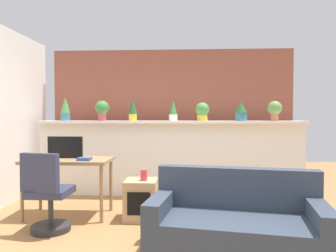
{
  "coord_description": "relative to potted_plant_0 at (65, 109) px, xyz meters",
  "views": [
    {
      "loc": [
        0.25,
        -3.19,
        1.31
      ],
      "look_at": [
        0.01,
        1.12,
        1.17
      ],
      "focal_mm": 34.04,
      "sensor_mm": 36.0,
      "label": 1
    }
  ],
  "objects": [
    {
      "name": "ground_plane",
      "position": [
        1.74,
        -1.99,
        -1.43
      ],
      "size": [
        12.0,
        12.0,
        0.0
      ],
      "primitive_type": "plane",
      "color": "#9E7042"
    },
    {
      "name": "divider_wall",
      "position": [
        1.74,
        0.01,
        -0.83
      ],
      "size": [
        4.3,
        0.16,
        1.19
      ],
      "primitive_type": "cube",
      "color": "white",
      "rests_on": "ground"
    },
    {
      "name": "plant_shelf",
      "position": [
        1.74,
        -0.03,
        -0.22
      ],
      "size": [
        4.3,
        0.38,
        0.04
      ],
      "primitive_type": "cube",
      "color": "white",
      "rests_on": "divider_wall"
    },
    {
      "name": "brick_wall_behind",
      "position": [
        1.74,
        0.61,
        -0.18
      ],
      "size": [
        4.3,
        0.1,
        2.5
      ],
      "primitive_type": "cube",
      "color": "#9E5442",
      "rests_on": "ground"
    },
    {
      "name": "potted_plant_0",
      "position": [
        0.0,
        0.0,
        0.0
      ],
      "size": [
        0.15,
        0.15,
        0.4
      ],
      "color": "#386B84",
      "rests_on": "plant_shelf"
    },
    {
      "name": "potted_plant_1",
      "position": [
        0.63,
        -0.03,
        -0.01
      ],
      "size": [
        0.23,
        0.23,
        0.33
      ],
      "color": "#B7474C",
      "rests_on": "plant_shelf"
    },
    {
      "name": "potted_plant_2",
      "position": [
        1.13,
        -0.04,
        -0.02
      ],
      "size": [
        0.14,
        0.14,
        0.36
      ],
      "color": "gold",
      "rests_on": "plant_shelf"
    },
    {
      "name": "potted_plant_3",
      "position": [
        1.79,
        0.0,
        -0.04
      ],
      "size": [
        0.14,
        0.14,
        0.34
      ],
      "color": "silver",
      "rests_on": "plant_shelf"
    },
    {
      "name": "potted_plant_4",
      "position": [
        2.26,
        -0.0,
        -0.04
      ],
      "size": [
        0.22,
        0.22,
        0.3
      ],
      "color": "gold",
      "rests_on": "plant_shelf"
    },
    {
      "name": "potted_plant_5",
      "position": [
        2.88,
        -0.05,
        -0.04
      ],
      "size": [
        0.2,
        0.2,
        0.3
      ],
      "color": "#386B84",
      "rests_on": "plant_shelf"
    },
    {
      "name": "potted_plant_6",
      "position": [
        3.42,
        -0.0,
        -0.01
      ],
      "size": [
        0.22,
        0.22,
        0.32
      ],
      "color": "#C66B42",
      "rests_on": "plant_shelf"
    },
    {
      "name": "desk",
      "position": [
        0.46,
        -1.12,
        -0.76
      ],
      "size": [
        1.1,
        0.6,
        0.75
      ],
      "color": "#99754C",
      "rests_on": "ground"
    },
    {
      "name": "tv_monitor",
      "position": [
        0.39,
        -1.04,
        -0.54
      ],
      "size": [
        0.47,
        0.04,
        0.29
      ],
      "primitive_type": "cube",
      "color": "black",
      "rests_on": "desk"
    },
    {
      "name": "office_chair",
      "position": [
        0.45,
        -1.73,
        -1.04
      ],
      "size": [
        0.48,
        0.48,
        0.91
      ],
      "color": "#262628",
      "rests_on": "ground"
    },
    {
      "name": "side_cube_shelf",
      "position": [
        1.43,
        -1.21,
        -1.18
      ],
      "size": [
        0.4,
        0.41,
        0.5
      ],
      "color": "tan",
      "rests_on": "ground"
    },
    {
      "name": "vase_on_shelf",
      "position": [
        1.47,
        -1.24,
        -0.86
      ],
      "size": [
        0.09,
        0.09,
        0.14
      ],
      "primitive_type": "cylinder",
      "color": "#CC3D47",
      "rests_on": "side_cube_shelf"
    },
    {
      "name": "book_on_desk",
      "position": [
        0.72,
        -1.25,
        -0.66
      ],
      "size": [
        0.16,
        0.14,
        0.04
      ],
      "primitive_type": "cube",
      "color": "#2D4C8C",
      "rests_on": "desk"
    },
    {
      "name": "couch",
      "position": [
        2.45,
        -2.27,
        -1.15
      ],
      "size": [
        1.67,
        1.01,
        0.8
      ],
      "color": "#333D4C",
      "rests_on": "ground"
    }
  ]
}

